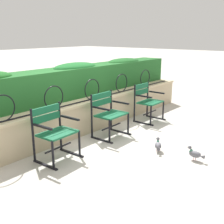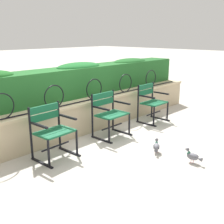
{
  "view_description": "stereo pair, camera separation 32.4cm",
  "coord_description": "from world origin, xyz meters",
  "px_view_note": "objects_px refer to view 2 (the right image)",
  "views": [
    {
      "loc": [
        -3.79,
        -3.03,
        1.92
      ],
      "look_at": [
        0.0,
        0.09,
        0.55
      ],
      "focal_mm": 44.94,
      "sensor_mm": 36.0,
      "label": 1
    },
    {
      "loc": [
        -3.57,
        -3.27,
        1.92
      ],
      "look_at": [
        0.0,
        0.09,
        0.55
      ],
      "focal_mm": 44.94,
      "sensor_mm": 36.0,
      "label": 2
    }
  ],
  "objects_px": {
    "park_chair_left": "(52,130)",
    "park_chair_centre": "(109,113)",
    "park_chair_right": "(151,101)",
    "pigeon_near_chairs": "(156,146)",
    "pigeon_far_side": "(193,156)"
  },
  "relations": [
    {
      "from": "park_chair_right",
      "to": "pigeon_near_chairs",
      "type": "bearing_deg",
      "value": -141.27
    },
    {
      "from": "park_chair_left",
      "to": "pigeon_near_chairs",
      "type": "height_order",
      "value": "park_chair_left"
    },
    {
      "from": "pigeon_near_chairs",
      "to": "pigeon_far_side",
      "type": "xyz_separation_m",
      "value": [
        0.06,
        -0.63,
        0.0
      ]
    },
    {
      "from": "park_chair_centre",
      "to": "park_chair_right",
      "type": "xyz_separation_m",
      "value": [
        1.33,
        -0.03,
        -0.0
      ]
    },
    {
      "from": "park_chair_right",
      "to": "pigeon_near_chairs",
      "type": "distance_m",
      "value": 1.82
    },
    {
      "from": "park_chair_left",
      "to": "park_chair_right",
      "type": "distance_m",
      "value": 2.67
    },
    {
      "from": "park_chair_centre",
      "to": "pigeon_far_side",
      "type": "xyz_separation_m",
      "value": [
        0.0,
        -1.78,
        -0.35
      ]
    },
    {
      "from": "park_chair_left",
      "to": "park_chair_centre",
      "type": "height_order",
      "value": "park_chair_left"
    },
    {
      "from": "park_chair_right",
      "to": "pigeon_far_side",
      "type": "xyz_separation_m",
      "value": [
        -1.33,
        -1.74,
        -0.35
      ]
    },
    {
      "from": "park_chair_left",
      "to": "park_chair_centre",
      "type": "relative_size",
      "value": 1.01
    },
    {
      "from": "park_chair_right",
      "to": "pigeon_near_chairs",
      "type": "relative_size",
      "value": 3.25
    },
    {
      "from": "park_chair_centre",
      "to": "pigeon_near_chairs",
      "type": "bearing_deg",
      "value": -93.0
    },
    {
      "from": "park_chair_centre",
      "to": "park_chair_right",
      "type": "distance_m",
      "value": 1.33
    },
    {
      "from": "park_chair_centre",
      "to": "pigeon_far_side",
      "type": "relative_size",
      "value": 2.94
    },
    {
      "from": "pigeon_near_chairs",
      "to": "park_chair_left",
      "type": "bearing_deg",
      "value": 138.44
    }
  ]
}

